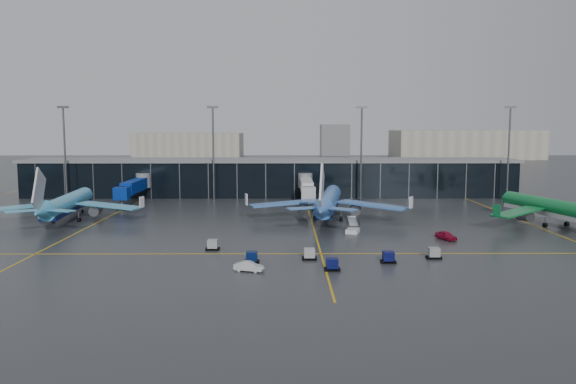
{
  "coord_description": "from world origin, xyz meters",
  "views": [
    {
      "loc": [
        4.29,
        -101.69,
        19.79
      ],
      "look_at": [
        5.0,
        18.0,
        6.0
      ],
      "focal_mm": 35.0,
      "sensor_mm": 36.0,
      "label": 1
    }
  ],
  "objects_px": {
    "baggage_carts": "(320,255)",
    "service_van_red": "(446,235)",
    "airliner_aer_lingus": "(551,197)",
    "service_van_white": "(249,266)",
    "airliner_arkefly": "(67,193)",
    "airliner_klm_near": "(329,190)",
    "mobile_airstair": "(353,229)"
  },
  "relations": [
    {
      "from": "airliner_aer_lingus",
      "to": "baggage_carts",
      "type": "bearing_deg",
      "value": -161.39
    },
    {
      "from": "baggage_carts",
      "to": "mobile_airstair",
      "type": "relative_size",
      "value": 9.85
    },
    {
      "from": "airliner_arkefly",
      "to": "mobile_airstair",
      "type": "xyz_separation_m",
      "value": [
        59.11,
        -14.65,
        -5.19
      ]
    },
    {
      "from": "airliner_aer_lingus",
      "to": "service_van_white",
      "type": "distance_m",
      "value": 69.81
    },
    {
      "from": "airliner_klm_near",
      "to": "service_van_white",
      "type": "bearing_deg",
      "value": -99.55
    },
    {
      "from": "airliner_arkefly",
      "to": "service_van_red",
      "type": "distance_m",
      "value": 77.98
    },
    {
      "from": "service_van_red",
      "to": "baggage_carts",
      "type": "bearing_deg",
      "value": -171.07
    },
    {
      "from": "service_van_red",
      "to": "service_van_white",
      "type": "xyz_separation_m",
      "value": [
        -33.57,
        -21.76,
        -0.08
      ]
    },
    {
      "from": "airliner_klm_near",
      "to": "baggage_carts",
      "type": "bearing_deg",
      "value": -87.84
    },
    {
      "from": "service_van_white",
      "to": "baggage_carts",
      "type": "bearing_deg",
      "value": -41.77
    },
    {
      "from": "mobile_airstair",
      "to": "airliner_arkefly",
      "type": "bearing_deg",
      "value": -176.51
    },
    {
      "from": "airliner_aer_lingus",
      "to": "mobile_airstair",
      "type": "relative_size",
      "value": 10.06
    },
    {
      "from": "baggage_carts",
      "to": "service_van_red",
      "type": "height_order",
      "value": "baggage_carts"
    },
    {
      "from": "airliner_arkefly",
      "to": "baggage_carts",
      "type": "height_order",
      "value": "airliner_arkefly"
    },
    {
      "from": "airliner_arkefly",
      "to": "airliner_klm_near",
      "type": "xyz_separation_m",
      "value": [
        55.83,
        1.61,
        0.3
      ]
    },
    {
      "from": "service_van_red",
      "to": "service_van_white",
      "type": "distance_m",
      "value": 40.0
    },
    {
      "from": "airliner_klm_near",
      "to": "baggage_carts",
      "type": "height_order",
      "value": "airliner_klm_near"
    },
    {
      "from": "service_van_red",
      "to": "airliner_arkefly",
      "type": "bearing_deg",
      "value": 139.61
    },
    {
      "from": "airliner_klm_near",
      "to": "mobile_airstair",
      "type": "distance_m",
      "value": 17.46
    },
    {
      "from": "airliner_aer_lingus",
      "to": "service_van_red",
      "type": "distance_m",
      "value": 30.06
    },
    {
      "from": "airliner_aer_lingus",
      "to": "baggage_carts",
      "type": "relative_size",
      "value": 1.02
    },
    {
      "from": "airliner_aer_lingus",
      "to": "service_van_red",
      "type": "bearing_deg",
      "value": -162.94
    },
    {
      "from": "baggage_carts",
      "to": "service_van_white",
      "type": "bearing_deg",
      "value": -148.56
    },
    {
      "from": "service_van_red",
      "to": "airliner_klm_near",
      "type": "bearing_deg",
      "value": 105.36
    },
    {
      "from": "mobile_airstair",
      "to": "service_van_red",
      "type": "height_order",
      "value": "mobile_airstair"
    },
    {
      "from": "baggage_carts",
      "to": "service_van_red",
      "type": "distance_m",
      "value": 28.0
    },
    {
      "from": "service_van_white",
      "to": "airliner_aer_lingus",
      "type": "bearing_deg",
      "value": -41.34
    },
    {
      "from": "airliner_klm_near",
      "to": "service_van_white",
      "type": "distance_m",
      "value": 47.09
    },
    {
      "from": "airliner_aer_lingus",
      "to": "mobile_airstair",
      "type": "bearing_deg",
      "value": 178.35
    },
    {
      "from": "airliner_arkefly",
      "to": "airliner_klm_near",
      "type": "distance_m",
      "value": 55.85
    },
    {
      "from": "baggage_carts",
      "to": "service_van_red",
      "type": "bearing_deg",
      "value": 33.6
    },
    {
      "from": "airliner_aer_lingus",
      "to": "baggage_carts",
      "type": "xyz_separation_m",
      "value": [
        -48.89,
        -30.5,
        -4.98
      ]
    }
  ]
}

